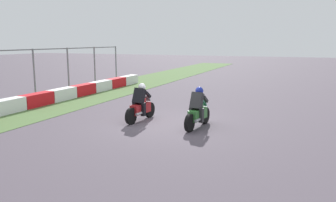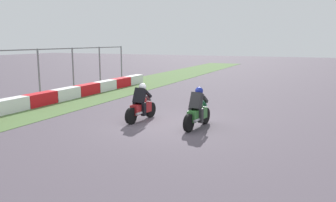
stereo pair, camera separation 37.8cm
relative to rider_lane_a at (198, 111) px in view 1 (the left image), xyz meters
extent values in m
plane|color=#514852|center=(0.06, 1.28, -0.62)|extent=(120.00, 120.00, 0.00)
cube|color=#506F3B|center=(0.06, 8.32, -0.62)|extent=(72.00, 4.46, 0.02)
cube|color=white|center=(-0.88, 8.56, -0.30)|extent=(1.84, 0.60, 0.64)
cube|color=red|center=(0.99, 8.56, -0.30)|extent=(1.84, 0.60, 0.64)
cube|color=white|center=(2.87, 8.56, -0.30)|extent=(1.84, 0.60, 0.64)
cube|color=red|center=(4.74, 8.56, -0.30)|extent=(1.84, 0.60, 0.64)
cube|color=white|center=(6.62, 8.56, -0.30)|extent=(1.84, 0.60, 0.64)
cube|color=red|center=(8.49, 8.56, -0.30)|extent=(1.84, 0.60, 0.64)
cube|color=white|center=(10.36, 8.56, -0.30)|extent=(1.84, 0.60, 0.64)
cylinder|color=slate|center=(3.01, 10.52, 0.75)|extent=(0.10, 0.10, 2.75)
cylinder|color=slate|center=(5.96, 10.52, 0.75)|extent=(0.10, 0.10, 2.75)
cylinder|color=slate|center=(8.91, 10.52, 0.75)|extent=(0.10, 0.10, 2.75)
cylinder|color=slate|center=(11.86, 10.52, 0.75)|extent=(0.10, 0.10, 2.75)
cylinder|color=black|center=(0.70, -0.08, -0.30)|extent=(0.65, 0.21, 0.64)
cylinder|color=black|center=(-0.69, 0.08, -0.30)|extent=(0.65, 0.21, 0.64)
cube|color=#327232|center=(0.00, 0.00, -0.12)|extent=(1.13, 0.44, 0.40)
ellipsoid|color=#327232|center=(0.10, -0.01, 0.18)|extent=(0.51, 0.35, 0.24)
cube|color=red|center=(-0.50, 0.06, -0.10)|extent=(0.08, 0.17, 0.08)
cylinder|color=#A5A5AD|center=(-0.36, -0.12, -0.25)|extent=(0.43, 0.15, 0.10)
cube|color=#28282A|center=(-0.10, 0.01, 0.40)|extent=(0.53, 0.45, 0.66)
sphere|color=navy|center=(0.12, -0.01, 0.74)|extent=(0.33, 0.33, 0.30)
cube|color=#41846F|center=(0.50, -0.05, 0.22)|extent=(0.18, 0.28, 0.23)
cube|color=#28282A|center=(-0.09, 0.21, -0.12)|extent=(0.19, 0.16, 0.52)
cube|color=#28282A|center=(-0.14, -0.18, -0.12)|extent=(0.19, 0.16, 0.52)
cube|color=#28282A|center=(0.30, 0.15, 0.42)|extent=(0.39, 0.14, 0.31)
cube|color=#28282A|center=(0.26, -0.21, 0.42)|extent=(0.39, 0.14, 0.31)
cylinder|color=black|center=(0.89, 2.39, -0.30)|extent=(0.65, 0.20, 0.64)
cylinder|color=black|center=(-0.51, 2.52, -0.30)|extent=(0.65, 0.20, 0.64)
cube|color=maroon|center=(0.19, 2.46, -0.12)|extent=(1.13, 0.42, 0.40)
ellipsoid|color=maroon|center=(0.29, 2.45, 0.18)|extent=(0.51, 0.34, 0.24)
cube|color=red|center=(-0.32, 2.51, -0.10)|extent=(0.07, 0.16, 0.08)
cylinder|color=#A5A5AD|center=(-0.17, 2.33, -0.25)|extent=(0.43, 0.14, 0.10)
cube|color=black|center=(0.09, 2.47, 0.40)|extent=(0.52, 0.44, 0.66)
sphere|color=silver|center=(0.31, 2.45, 0.74)|extent=(0.33, 0.33, 0.30)
cube|color=slate|center=(0.69, 2.41, 0.22)|extent=(0.18, 0.27, 0.23)
cube|color=black|center=(0.09, 2.67, -0.12)|extent=(0.19, 0.16, 0.52)
cube|color=black|center=(0.05, 2.27, -0.12)|extent=(0.19, 0.16, 0.52)
cube|color=black|center=(0.49, 2.61, 0.42)|extent=(0.39, 0.14, 0.31)
cube|color=black|center=(0.45, 2.25, 0.42)|extent=(0.39, 0.14, 0.31)
camera|label=1|loc=(-11.94, -3.70, 2.56)|focal=36.80mm
camera|label=2|loc=(-11.79, -4.04, 2.56)|focal=36.80mm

